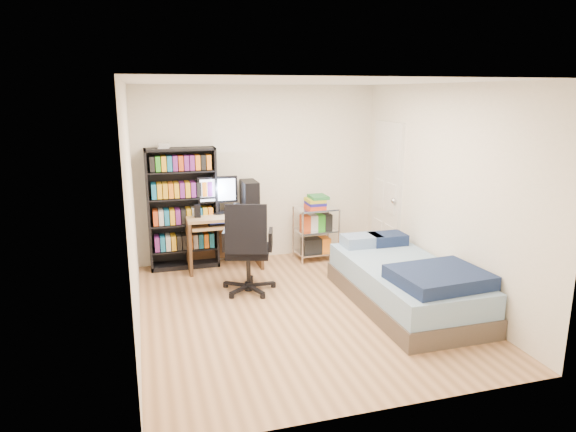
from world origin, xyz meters
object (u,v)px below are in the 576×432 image
object	(u,v)px
media_shelf	(183,207)
office_chair	(248,264)
computer_desk	(230,218)
bed	(406,283)

from	to	relation	value
media_shelf	office_chair	xyz separation A→B (m)	(0.66, -1.17, -0.50)
computer_desk	office_chair	bearing A→B (deg)	-88.27
computer_desk	bed	size ratio (longest dim) A/B	0.59
computer_desk	office_chair	world-z (taller)	computer_desk
media_shelf	office_chair	size ratio (longest dim) A/B	1.53
computer_desk	office_chair	xyz separation A→B (m)	(0.03, -1.04, -0.32)
computer_desk	bed	bearing A→B (deg)	-49.33
office_chair	bed	distance (m)	1.89
media_shelf	computer_desk	world-z (taller)	media_shelf
computer_desk	office_chair	size ratio (longest dim) A/B	1.12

